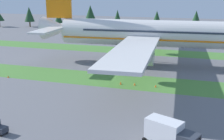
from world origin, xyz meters
name	(u,v)px	position (x,y,z in m)	size (l,w,h in m)	color
grass_strip_near	(105,79)	(0.00, 39.10, 0.00)	(320.00, 10.60, 0.01)	#4C8438
grass_strip_far	(137,51)	(0.00, 72.30, 0.00)	(320.00, 10.60, 0.01)	#4C8438
airliner	(151,33)	(7.35, 55.59, 8.43)	(60.73, 74.98, 23.51)	silver
catering_truck	(170,134)	(17.24, 13.32, 1.95)	(7.31, 4.76, 3.58)	#2D333D
ground_crew_marshaller	(166,124)	(16.16, 18.20, 0.95)	(0.37, 0.47, 1.74)	black
taxiway_marker_0	(156,86)	(11.75, 36.93, 0.25)	(0.44, 0.44, 0.49)	orange
taxiway_marker_1	(121,83)	(4.43, 36.55, 0.34)	(0.44, 0.44, 0.68)	orange
taxiway_marker_2	(135,84)	(7.36, 36.92, 0.25)	(0.44, 0.44, 0.51)	orange
taxiway_marker_3	(8,77)	(-21.37, 33.85, 0.23)	(0.44, 0.44, 0.46)	orange
distant_tree_line	(150,17)	(-4.09, 119.49, 6.91)	(179.22, 10.78, 12.86)	#4C3823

